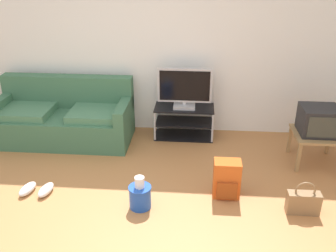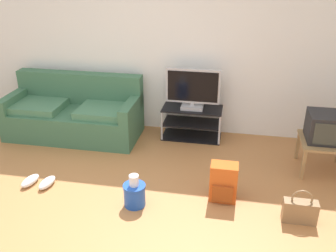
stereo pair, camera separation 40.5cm
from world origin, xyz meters
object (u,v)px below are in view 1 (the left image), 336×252
at_px(side_table, 316,137).
at_px(backpack, 227,179).
at_px(tv_stand, 184,122).
at_px(flat_tv, 185,89).
at_px(crt_tv, 319,120).
at_px(couch, 64,118).
at_px(sneakers_pair, 37,189).
at_px(cleaning_bucket, 140,195).
at_px(handbag, 303,202).

relative_size(side_table, backpack, 1.32).
xyz_separation_m(tv_stand, backpack, (0.53, -1.47, -0.02)).
bearing_deg(tv_stand, flat_tv, -90.00).
distance_m(crt_tv, backpack, 1.49).
bearing_deg(crt_tv, backpack, -144.02).
distance_m(couch, sneakers_pair, 1.41).
bearing_deg(side_table, sneakers_pair, -163.78).
bearing_deg(crt_tv, couch, 173.28).
bearing_deg(sneakers_pair, cleaning_bucket, -7.49).
height_order(side_table, sneakers_pair, side_table).
distance_m(couch, crt_tv, 3.45).
bearing_deg(handbag, flat_tv, 127.88).
bearing_deg(backpack, tv_stand, 134.82).
bearing_deg(side_table, couch, 173.02).
bearing_deg(sneakers_pair, backpack, 3.47).
bearing_deg(backpack, flat_tv, 135.11).
xyz_separation_m(backpack, handbag, (0.78, -0.24, -0.08)).
height_order(flat_tv, cleaning_bucket, flat_tv).
relative_size(handbag, cleaning_bucket, 1.01).
relative_size(couch, side_table, 3.36).
relative_size(flat_tv, sneakers_pair, 2.01).
xyz_separation_m(couch, backpack, (2.25, -1.25, -0.11)).
distance_m(couch, flat_tv, 1.78).
height_order(flat_tv, sneakers_pair, flat_tv).
xyz_separation_m(couch, side_table, (3.42, -0.42, 0.04)).
bearing_deg(sneakers_pair, couch, 94.83).
bearing_deg(couch, side_table, -6.98).
height_order(side_table, cleaning_bucket, side_table).
xyz_separation_m(flat_tv, backpack, (0.53, -1.44, -0.54)).
bearing_deg(cleaning_bucket, handbag, 1.45).
xyz_separation_m(flat_tv, sneakers_pair, (-1.60, -1.57, -0.70)).
xyz_separation_m(couch, tv_stand, (1.72, 0.22, -0.09)).
xyz_separation_m(backpack, cleaning_bucket, (-0.92, -0.29, -0.06)).
height_order(couch, crt_tv, couch).
relative_size(couch, sneakers_pair, 5.04).
bearing_deg(flat_tv, handbag, -52.12).
bearing_deg(crt_tv, cleaning_bucket, -151.49).
bearing_deg(couch, handbag, -26.25).
bearing_deg(tv_stand, backpack, -69.98).
xyz_separation_m(tv_stand, flat_tv, (0.00, -0.02, 0.52)).
distance_m(flat_tv, sneakers_pair, 2.35).
bearing_deg(backpack, cleaning_bucket, -137.87).
relative_size(crt_tv, backpack, 1.06).
distance_m(handbag, sneakers_pair, 2.92).
relative_size(couch, flat_tv, 2.51).
bearing_deg(tv_stand, crt_tv, -19.99).
xyz_separation_m(crt_tv, handbag, (-0.39, -1.09, -0.45)).
height_order(tv_stand, side_table, tv_stand).
distance_m(side_table, handbag, 1.17).
distance_m(couch, handbag, 3.38).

